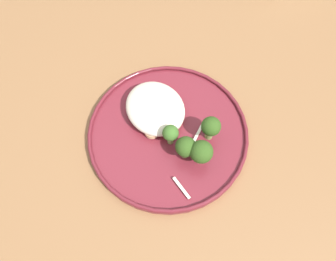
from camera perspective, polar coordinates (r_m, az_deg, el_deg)
ground at (r=1.32m, az=1.06°, el=-13.21°), size 6.00×6.00×0.00m
wooden_dining_table at (r=0.69m, az=1.98°, el=-1.31°), size 1.40×1.00×0.74m
dinner_plate at (r=0.59m, az=-0.00°, el=-0.48°), size 0.29×0.29×0.02m
noodle_bed at (r=0.59m, az=-2.24°, el=3.91°), size 0.12×0.10×0.04m
seared_scallop_front_small at (r=0.59m, az=-1.10°, el=1.17°), size 0.03×0.03×0.01m
seared_scallop_tilted_round at (r=0.62m, az=-4.93°, el=5.92°), size 0.03×0.03×0.01m
seared_scallop_tiny_bay at (r=0.60m, az=-0.05°, el=3.20°), size 0.03×0.03×0.01m
seared_scallop_on_noodles at (r=0.58m, az=-2.83°, el=-0.09°), size 0.03×0.03×0.01m
seared_scallop_large_seared at (r=0.60m, az=-2.16°, el=3.62°), size 0.02×0.02×0.02m
seared_scallop_right_edge at (r=0.59m, az=1.03°, el=1.40°), size 0.03×0.03×0.02m
broccoli_floret_small_sprig at (r=0.55m, az=0.44°, el=-0.53°), size 0.03×0.03×0.05m
broccoli_floret_split_head at (r=0.55m, az=3.09°, el=-2.91°), size 0.04×0.04×0.05m
broccoli_floret_near_rim at (r=0.56m, az=7.46°, el=0.59°), size 0.03×0.03×0.06m
broccoli_floret_center_pile at (r=0.54m, az=5.82°, el=-3.76°), size 0.04×0.04×0.06m
onion_sliver_pale_crescent at (r=0.55m, az=2.36°, el=-9.95°), size 0.04×0.01×0.00m
onion_sliver_curled_piece at (r=0.59m, az=5.28°, el=-0.39°), size 0.03×0.04×0.00m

